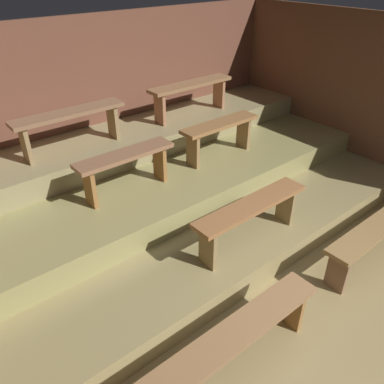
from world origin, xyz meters
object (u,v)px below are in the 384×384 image
bench_lower_center (251,212)px  bench_upper_left (70,120)px  bench_floor_left (210,357)px  bench_middle_left (126,163)px  bench_middle_right (220,131)px  bench_upper_right (191,90)px

bench_lower_center → bench_upper_left: bearing=112.5°
bench_floor_left → bench_middle_left: (0.64, 2.15, 0.55)m
bench_lower_center → bench_middle_left: bench_middle_left is taller
bench_lower_center → bench_middle_right: size_ratio=1.22×
bench_middle_right → bench_upper_left: size_ratio=0.85×
bench_upper_left → bench_upper_right: 1.87m
bench_middle_left → bench_upper_right: bearing=27.5°
bench_lower_center → bench_upper_right: bench_upper_right is taller
bench_floor_left → bench_upper_right: bearing=52.7°
bench_upper_left → bench_upper_right: (1.87, 0.00, 0.00)m
bench_middle_left → bench_upper_left: size_ratio=0.85×
bench_upper_right → bench_lower_center: bearing=-114.3°
bench_upper_left → bench_upper_right: size_ratio=1.00×
bench_lower_center → bench_middle_right: bearing=59.7°
bench_middle_left → bench_upper_left: bench_upper_left is taller
bench_middle_right → bench_upper_right: size_ratio=0.85×
bench_middle_right → bench_floor_left: bearing=-134.0°
bench_floor_left → bench_middle_right: (2.08, 2.15, 0.55)m
bench_lower_center → bench_upper_right: 2.44m
bench_middle_left → bench_middle_right: size_ratio=1.00×
bench_upper_left → bench_middle_right: bearing=-27.5°
bench_floor_left → bench_upper_right: (2.30, 3.02, 0.84)m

